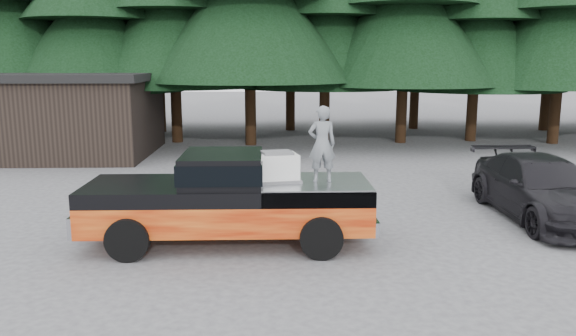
{
  "coord_description": "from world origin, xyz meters",
  "views": [
    {
      "loc": [
        -0.1,
        -10.94,
        3.77
      ],
      "look_at": [
        0.24,
        0.0,
        1.67
      ],
      "focal_mm": 35.0,
      "sensor_mm": 36.0,
      "label": 1
    }
  ],
  "objects_px": {
    "pickup_truck": "(228,213)",
    "air_compressor": "(277,168)",
    "utility_building": "(50,114)",
    "man_on_bed": "(322,144)",
    "parked_car": "(542,188)"
  },
  "relations": [
    {
      "from": "pickup_truck",
      "to": "air_compressor",
      "type": "bearing_deg",
      "value": 0.47
    },
    {
      "from": "pickup_truck",
      "to": "utility_building",
      "type": "height_order",
      "value": "utility_building"
    },
    {
      "from": "pickup_truck",
      "to": "man_on_bed",
      "type": "height_order",
      "value": "man_on_bed"
    },
    {
      "from": "parked_car",
      "to": "utility_building",
      "type": "bearing_deg",
      "value": 146.87
    },
    {
      "from": "pickup_truck",
      "to": "parked_car",
      "type": "xyz_separation_m",
      "value": [
        7.44,
        1.7,
        0.08
      ]
    },
    {
      "from": "pickup_truck",
      "to": "man_on_bed",
      "type": "xyz_separation_m",
      "value": [
        1.93,
        -0.08,
        1.44
      ]
    },
    {
      "from": "pickup_truck",
      "to": "air_compressor",
      "type": "xyz_separation_m",
      "value": [
        1.02,
        0.01,
        0.94
      ]
    },
    {
      "from": "pickup_truck",
      "to": "utility_building",
      "type": "relative_size",
      "value": 0.71
    },
    {
      "from": "air_compressor",
      "to": "man_on_bed",
      "type": "distance_m",
      "value": 1.04
    },
    {
      "from": "air_compressor",
      "to": "man_on_bed",
      "type": "xyz_separation_m",
      "value": [
        0.91,
        -0.09,
        0.51
      ]
    },
    {
      "from": "air_compressor",
      "to": "utility_building",
      "type": "distance_m",
      "value": 14.72
    },
    {
      "from": "pickup_truck",
      "to": "parked_car",
      "type": "height_order",
      "value": "parked_car"
    },
    {
      "from": "parked_car",
      "to": "utility_building",
      "type": "height_order",
      "value": "utility_building"
    },
    {
      "from": "man_on_bed",
      "to": "parked_car",
      "type": "bearing_deg",
      "value": -168.09
    },
    {
      "from": "air_compressor",
      "to": "utility_building",
      "type": "bearing_deg",
      "value": 115.97
    }
  ]
}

